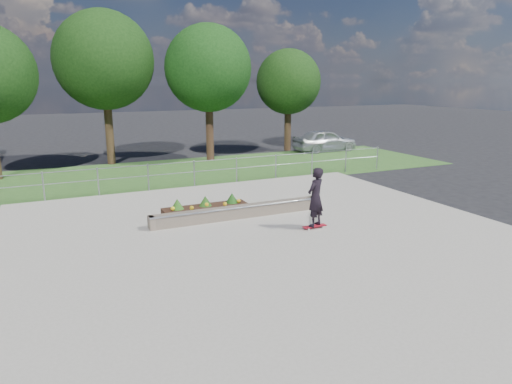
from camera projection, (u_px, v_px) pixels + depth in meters
ground at (271, 240)px, 13.42m from camera, size 120.00×120.00×0.00m
grass_verge at (174, 173)px, 23.12m from camera, size 30.00×8.00×0.02m
concrete_slab at (271, 239)px, 13.41m from camera, size 15.00×15.00×0.06m
fence at (194, 170)px, 19.85m from camera, size 20.06×0.06×1.20m
tree_mid_left at (104, 61)px, 24.30m from camera, size 5.25×5.25×8.25m
tree_mid_right at (208, 69)px, 25.75m from camera, size 4.90×4.90×7.70m
tree_far_right at (288, 82)px, 29.69m from camera, size 4.20×4.20×6.60m
grind_ledge at (238, 212)px, 15.34m from camera, size 6.00×0.44×0.43m
planter_bed at (207, 209)px, 15.76m from camera, size 3.00×1.20×0.61m
skateboarder at (315, 197)px, 14.05m from camera, size 0.80×0.71×1.93m
parked_car at (325, 140)px, 30.14m from camera, size 4.31×1.77×1.46m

